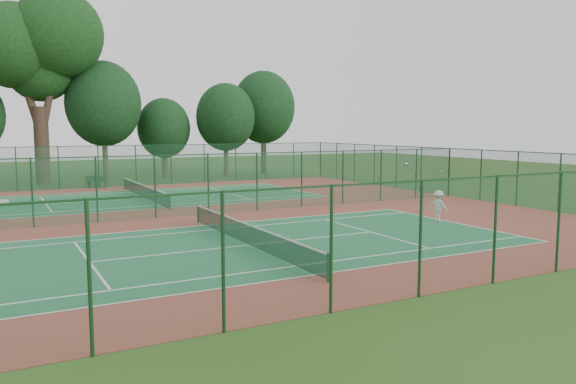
% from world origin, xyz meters
% --- Properties ---
extents(ground, '(120.00, 120.00, 0.00)m').
position_xyz_m(ground, '(0.00, 0.00, 0.00)').
color(ground, '#264816').
rests_on(ground, ground).
extents(red_pad, '(40.00, 36.00, 0.01)m').
position_xyz_m(red_pad, '(0.00, 0.00, 0.01)').
color(red_pad, maroon).
rests_on(red_pad, ground).
extents(court_near, '(23.77, 10.97, 0.01)m').
position_xyz_m(court_near, '(0.00, -9.00, 0.01)').
color(court_near, '#20673E').
rests_on(court_near, red_pad).
extents(court_far, '(23.77, 10.97, 0.01)m').
position_xyz_m(court_far, '(0.00, 9.00, 0.01)').
color(court_far, '#216A3B').
rests_on(court_far, red_pad).
extents(fence_north, '(40.00, 0.09, 3.50)m').
position_xyz_m(fence_north, '(0.00, 18.00, 1.76)').
color(fence_north, '#1A4E2C').
rests_on(fence_north, ground).
extents(fence_south, '(40.00, 0.09, 3.50)m').
position_xyz_m(fence_south, '(0.00, -18.00, 1.76)').
color(fence_south, '#16442B').
rests_on(fence_south, ground).
extents(fence_east, '(0.09, 36.00, 3.50)m').
position_xyz_m(fence_east, '(20.00, 0.00, 1.76)').
color(fence_east, '#164426').
rests_on(fence_east, ground).
extents(fence_divider, '(40.00, 0.09, 3.50)m').
position_xyz_m(fence_divider, '(0.00, 0.00, 1.76)').
color(fence_divider, '#194C2E').
rests_on(fence_divider, ground).
extents(tennis_net_near, '(0.10, 12.90, 0.97)m').
position_xyz_m(tennis_net_near, '(0.00, -9.00, 0.54)').
color(tennis_net_near, '#153C23').
rests_on(tennis_net_near, ground).
extents(tennis_net_far, '(0.10, 12.90, 0.97)m').
position_xyz_m(tennis_net_far, '(0.00, 9.00, 0.54)').
color(tennis_net_far, '#153C20').
rests_on(tennis_net_far, ground).
extents(player_near, '(0.98, 1.22, 1.65)m').
position_xyz_m(player_near, '(11.38, -8.21, 0.85)').
color(player_near, silver).
rests_on(player_near, court_near).
extents(bench, '(1.73, 1.09, 1.03)m').
position_xyz_m(bench, '(-1.79, 17.45, 0.54)').
color(bench, '#12351E').
rests_on(bench, red_pad).
extents(kit_bag, '(0.88, 0.44, 0.31)m').
position_xyz_m(kit_bag, '(-8.96, 10.01, 0.17)').
color(kit_bag, silver).
rests_on(kit_bag, red_pad).
extents(stray_ball_a, '(0.07, 0.07, 0.07)m').
position_xyz_m(stray_ball_a, '(2.23, -1.00, 0.05)').
color(stray_ball_a, gold).
rests_on(stray_ball_a, red_pad).
extents(stray_ball_b, '(0.07, 0.07, 0.07)m').
position_xyz_m(stray_ball_b, '(5.71, -0.65, 0.04)').
color(stray_ball_b, '#ABC32D').
rests_on(stray_ball_b, red_pad).
extents(stray_ball_c, '(0.07, 0.07, 0.07)m').
position_xyz_m(stray_ball_c, '(1.92, -0.69, 0.04)').
color(stray_ball_c, '#ACCA2F').
rests_on(stray_ball_c, red_pad).
extents(big_tree, '(10.96, 8.02, 16.84)m').
position_xyz_m(big_tree, '(-5.27, 23.21, 11.92)').
color(big_tree, '#33241C').
rests_on(big_tree, ground).
extents(evergreen_row, '(39.00, 5.00, 12.00)m').
position_xyz_m(evergreen_row, '(0.50, 24.25, 0.00)').
color(evergreen_row, black).
rests_on(evergreen_row, ground).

